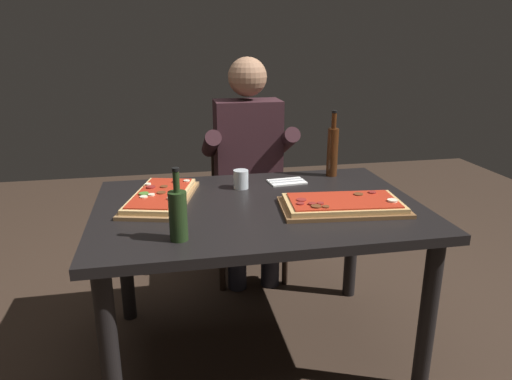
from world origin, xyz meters
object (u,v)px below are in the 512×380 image
Objects in this scene: dining_table at (258,225)px; pizza_rectangular_front at (343,205)px; diner_chair at (246,196)px; wine_bottle_dark at (333,150)px; oil_bottle_amber at (178,214)px; tumbler_near_camera at (241,180)px; pizza_rectangular_left at (161,197)px; seated_diner at (249,161)px.

dining_table is 0.38m from pizza_rectangular_front.
wine_bottle_dark is at bearing -52.82° from diner_chair.
diner_chair is (0.09, 0.86, -0.16)m from dining_table.
dining_table is 2.55× the size of pizza_rectangular_front.
oil_bottle_amber is 1.30m from diner_chair.
oil_bottle_amber reaches higher than tumbler_near_camera.
wine_bottle_dark is 1.06m from oil_bottle_amber.
pizza_rectangular_left is at bearing 162.69° from dining_table.
dining_table is at bearing 159.74° from pizza_rectangular_front.
seated_diner is (-0.37, 0.37, -0.13)m from wine_bottle_dark.
tumbler_near_camera is 0.07× the size of seated_diner.
seated_diner is (0.51, 0.61, -0.02)m from pizza_rectangular_left.
pizza_rectangular_left is at bearing -124.99° from diner_chair.
tumbler_near_camera is at bearing -101.98° from diner_chair.
wine_bottle_dark is 3.83× the size of tumbler_near_camera.
tumbler_near_camera is at bearing 16.88° from pizza_rectangular_left.
diner_chair is (-0.37, 0.49, -0.39)m from wine_bottle_dark.
pizza_rectangular_left is (-0.41, 0.13, 0.12)m from dining_table.
seated_diner is (0.00, -0.12, 0.26)m from diner_chair.
dining_table is at bearing -17.31° from pizza_rectangular_left.
pizza_rectangular_front is 0.72m from oil_bottle_amber.
oil_bottle_amber reaches higher than pizza_rectangular_front.
seated_diner is (0.09, 0.74, 0.10)m from dining_table.
oil_bottle_amber is (-0.69, -0.19, 0.08)m from pizza_rectangular_front.
tumbler_near_camera is 0.10× the size of diner_chair.
seated_diner is (0.45, 1.05, -0.10)m from oil_bottle_amber.
wine_bottle_dark reaches higher than pizza_rectangular_left.
oil_bottle_amber is 0.20× the size of seated_diner.
diner_chair is at bearing 55.01° from pizza_rectangular_left.
dining_table is at bearing -81.70° from tumbler_near_camera.
seated_diner reaches higher than oil_bottle_amber.
pizza_rectangular_front is at bearing 15.13° from oil_bottle_amber.
oil_bottle_amber reaches higher than dining_table.
diner_chair is (0.51, 0.73, -0.27)m from pizza_rectangular_left.
pizza_rectangular_front is 0.63× the size of diner_chair.
pizza_rectangular_left is 6.16× the size of tumbler_near_camera.
tumbler_near_camera reaches higher than pizza_rectangular_left.
pizza_rectangular_front is at bearing -104.38° from wine_bottle_dark.
wine_bottle_dark is 0.73m from diner_chair.
pizza_rectangular_left is at bearing 161.34° from pizza_rectangular_front.
pizza_rectangular_front is 0.80m from pizza_rectangular_left.
pizza_rectangular_left is at bearing 98.12° from oil_bottle_amber.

